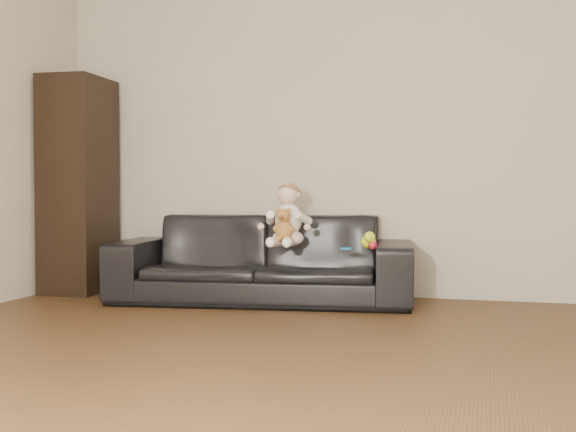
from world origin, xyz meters
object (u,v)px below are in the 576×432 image
(cabinet, at_px, (79,185))
(toy_rattle, at_px, (373,245))
(teddy_bear, at_px, (284,225))
(toy_green, at_px, (368,242))
(toy_blue_disc, at_px, (346,248))
(baby, at_px, (288,219))
(sofa, at_px, (263,258))

(cabinet, distance_m, toy_rattle, 2.50)
(teddy_bear, bearing_deg, toy_rattle, 15.79)
(toy_green, distance_m, toy_blue_disc, 0.17)
(baby, relative_size, toy_rattle, 7.48)
(baby, relative_size, teddy_bear, 2.02)
(sofa, xyz_separation_m, cabinet, (-1.60, 0.10, 0.55))
(sofa, distance_m, baby, 0.39)
(baby, xyz_separation_m, toy_green, (0.59, -0.01, -0.16))
(sofa, distance_m, toy_rattle, 0.88)
(sofa, height_order, baby, baby)
(sofa, xyz_separation_m, toy_blue_disc, (0.67, -0.23, 0.11))
(toy_green, relative_size, toy_blue_disc, 1.49)
(baby, distance_m, toy_green, 0.61)
(toy_green, bearing_deg, cabinet, 174.60)
(sofa, xyz_separation_m, toy_green, (0.81, -0.13, 0.15))
(toy_green, xyz_separation_m, toy_rattle, (0.04, -0.07, -0.01))
(teddy_bear, bearing_deg, sofa, 142.48)
(toy_green, bearing_deg, teddy_bear, -167.29)
(baby, bearing_deg, sofa, 153.80)
(sofa, bearing_deg, baby, -34.89)
(toy_rattle, height_order, toy_blue_disc, toy_rattle)
(baby, xyz_separation_m, toy_rattle, (0.63, -0.08, -0.17))
(toy_blue_disc, bearing_deg, sofa, 161.22)
(cabinet, relative_size, toy_rattle, 28.48)
(toy_rattle, bearing_deg, sofa, 166.93)
(sofa, relative_size, cabinet, 1.26)
(baby, xyz_separation_m, teddy_bear, (0.01, -0.14, -0.04))
(sofa, bearing_deg, toy_green, -15.98)
(baby, height_order, toy_rattle, baby)
(cabinet, height_order, toy_rattle, cabinet)
(toy_rattle, xyz_separation_m, toy_blue_disc, (-0.18, -0.03, -0.02))
(toy_rattle, bearing_deg, cabinet, 173.07)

